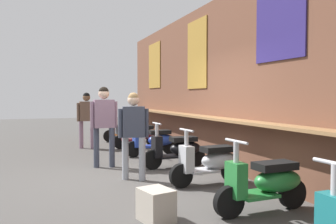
% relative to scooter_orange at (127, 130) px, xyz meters
% --- Properties ---
extents(ground_plane, '(38.87, 38.87, 0.00)m').
position_rel_scooter_orange_xyz_m(ground_plane, '(5.36, -1.08, -0.39)').
color(ground_plane, '#474442').
extents(market_stall_facade, '(13.88, 0.61, 3.60)m').
position_rel_scooter_orange_xyz_m(market_stall_facade, '(5.36, 0.94, 1.41)').
color(market_stall_facade, brown).
rests_on(market_stall_facade, ground_plane).
extents(scooter_orange, '(0.50, 1.40, 0.97)m').
position_rel_scooter_orange_xyz_m(scooter_orange, '(0.00, 0.00, 0.00)').
color(scooter_orange, orange).
rests_on(scooter_orange, ground_plane).
extents(scooter_maroon, '(0.46, 1.40, 0.97)m').
position_rel_scooter_orange_xyz_m(scooter_maroon, '(1.59, 0.00, 0.00)').
color(scooter_maroon, maroon).
rests_on(scooter_maroon, ground_plane).
extents(scooter_blue, '(0.46, 1.40, 0.97)m').
position_rel_scooter_orange_xyz_m(scooter_blue, '(3.03, 0.00, 0.00)').
color(scooter_blue, '#233D9E').
rests_on(scooter_blue, ground_plane).
extents(scooter_black, '(0.46, 1.40, 0.97)m').
position_rel_scooter_orange_xyz_m(scooter_black, '(4.60, 0.00, 0.00)').
color(scooter_black, black).
rests_on(scooter_black, ground_plane).
extents(scooter_silver, '(0.48, 1.40, 0.97)m').
position_rel_scooter_orange_xyz_m(scooter_silver, '(6.11, 0.00, 0.00)').
color(scooter_silver, '#B2B5BA').
rests_on(scooter_silver, ground_plane).
extents(scooter_green, '(0.46, 1.40, 0.97)m').
position_rel_scooter_orange_xyz_m(scooter_green, '(7.66, 0.00, 0.00)').
color(scooter_green, '#237533').
rests_on(scooter_green, ground_plane).
extents(shopper_with_handbag, '(0.28, 0.67, 1.71)m').
position_rel_scooter_orange_xyz_m(shopper_with_handbag, '(4.02, -1.45, 0.66)').
color(shopper_with_handbag, '#383D4C').
rests_on(shopper_with_handbag, ground_plane).
extents(shopper_browsing, '(0.32, 0.54, 1.58)m').
position_rel_scooter_orange_xyz_m(shopper_browsing, '(5.35, -1.17, 0.57)').
color(shopper_browsing, '#999EA8').
rests_on(shopper_browsing, ground_plane).
extents(shopper_passing, '(0.26, 0.56, 1.62)m').
position_rel_scooter_orange_xyz_m(shopper_passing, '(1.14, -1.46, 0.61)').
color(shopper_passing, gray).
rests_on(shopper_passing, ground_plane).
extents(merchandise_crate, '(0.48, 0.42, 0.39)m').
position_rel_scooter_orange_xyz_m(merchandise_crate, '(7.47, -1.46, -0.19)').
color(merchandise_crate, '#B2A899').
rests_on(merchandise_crate, ground_plane).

